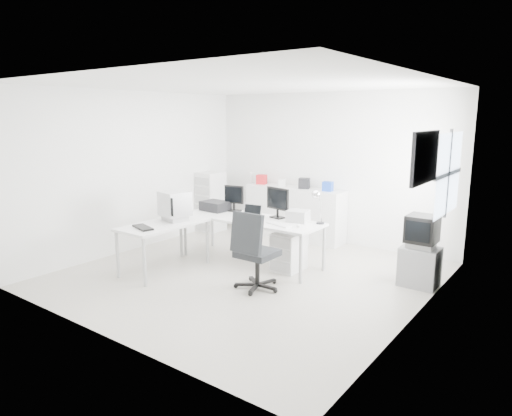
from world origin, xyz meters
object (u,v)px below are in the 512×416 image
Objects in this scene: laptop at (250,213)px; filing_cabinet at (211,202)px; laser_printer at (298,216)px; sideboard at (295,213)px; lcd_monitor_small at (234,198)px; drawer_pedestal at (289,251)px; tv_cabinet at (419,267)px; lcd_monitor_large at (278,203)px; crt_monitor at (175,206)px; side_desk at (164,247)px; office_chair at (257,250)px; inkjet_printer at (215,206)px; crt_tv at (422,232)px; main_desk at (251,240)px.

laptop is 0.28× the size of filing_cabinet.
laser_printer is 1.84m from sideboard.
sideboard is at bearing 69.38° from lcd_monitor_small.
tv_cabinet is at bearing 15.94° from drawer_pedestal.
crt_monitor is at bearing -125.56° from lcd_monitor_large.
side_desk is 0.70× the size of sideboard.
office_chair is at bearing -57.69° from lcd_monitor_large.
inkjet_printer is at bearing 158.64° from laptop.
crt_tv is at bearing 0.00° from tv_cabinet.
laser_printer is (0.70, 0.32, -0.02)m from laptop.
drawer_pedestal is 1.33× the size of lcd_monitor_small.
lcd_monitor_small is (0.30, 1.35, 0.60)m from side_desk.
office_chair is (0.42, -1.12, -0.43)m from lcd_monitor_large.
laser_printer is at bearing -168.76° from crt_tv.
sideboard is at bearing 97.66° from main_desk.
crt_tv is at bearing 6.35° from laptop.
office_chair is at bearing 11.35° from crt_monitor.
filing_cabinet is (-2.66, 1.17, 0.31)m from drawer_pedestal.
lcd_monitor_small is 0.70m from laptop.
filing_cabinet is (-1.72, -0.52, 0.11)m from sideboard.
side_desk is 1.64m from office_chair.
crt_tv is (2.49, 0.68, -0.08)m from laptop.
laser_printer is at bearing -168.76° from tv_cabinet.
crt_monitor is at bearing 179.19° from office_chair.
drawer_pedestal is at bearing -116.87° from laser_printer.
main_desk is 4.00× the size of drawer_pedestal.
side_desk is 4.44× the size of laser_printer.
main_desk is 0.75m from lcd_monitor_large.
filing_cabinet is (-2.71, 1.00, -0.23)m from laser_printer.
inkjet_printer is 1.78m from sideboard.
inkjet_printer is 0.41× the size of office_chair.
main_desk is 0.97m from inkjet_printer.
sideboard is (0.62, 2.84, 0.13)m from side_desk.
office_chair is (0.07, -0.92, 0.26)m from drawer_pedestal.
drawer_pedestal is at bearing 4.17° from laptop.
crt_monitor is 2.70m from sideboard.
office_chair is 2.30m from crt_tv.
laser_printer is 0.16× the size of sideboard.
side_desk is 2.90× the size of lcd_monitor_large.
inkjet_printer is (0.00, 1.20, 0.46)m from side_desk.
side_desk is at bearing -127.69° from main_desk.
sideboard reaches higher than main_desk.
sideboard is (-2.78, 1.16, 0.22)m from tv_cabinet.
side_desk is 1.51m from lcd_monitor_small.
laser_printer is at bearing 15.74° from laptop.
lcd_monitor_small is at bearing 155.56° from main_desk.
laptop is 0.61× the size of tv_cabinet.
lcd_monitor_large reaches higher than laser_printer.
office_chair is (0.02, -1.09, -0.28)m from laser_printer.
sideboard is (-0.58, 1.49, -0.49)m from lcd_monitor_large.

